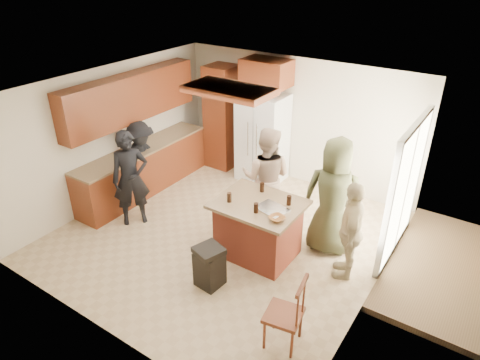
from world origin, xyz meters
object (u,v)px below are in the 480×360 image
Objects in this scene: person_front_left at (131,179)px; spindle_chair at (285,315)px; person_side_right at (351,231)px; person_behind_left at (266,178)px; person_behind_right at (333,197)px; person_counter at (142,160)px; refrigerator at (262,138)px; trash_bin at (209,266)px; kitchen_island at (258,228)px.

person_front_left is 3.59m from spindle_chair.
person_front_left is 3.67m from person_side_right.
person_behind_left is 0.93× the size of person_behind_right.
person_behind_left is at bearing -19.54° from person_front_left.
refrigerator is (1.51, 1.88, 0.15)m from person_counter.
person_side_right is 2.42× the size of trash_bin.
person_front_left is at bearing -169.81° from kitchen_island.
spindle_chair is at bearing -22.58° from person_side_right.
kitchen_island reaches higher than trash_bin.
kitchen_island is at bearing -42.38° from person_front_left.
refrigerator is (-2.60, 1.91, 0.14)m from person_side_right.
person_behind_right reaches higher than person_counter.
person_side_right is at bearing -36.35° from refrigerator.
refrigerator is at bearing -144.13° from person_side_right.
kitchen_island is (2.27, 0.41, -0.37)m from person_front_left.
person_side_right is 1.53× the size of spindle_chair.
person_counter reaches higher than trash_bin.
person_side_right reaches higher than spindle_chair.
person_counter is (-0.52, 0.76, -0.09)m from person_front_left.
refrigerator reaches higher than person_side_right.
person_behind_right reaches higher than spindle_chair.
trash_bin is at bearing -71.36° from refrigerator.
person_behind_left is at bearing -67.78° from person_counter.
person_front_left is 1.12× the size of person_counter.
kitchen_island is (1.28, -2.23, -0.43)m from refrigerator.
person_behind_left is 2.68m from spindle_chair.
refrigerator is 2.86× the size of trash_bin.
person_counter is (-4.11, 0.03, -0.01)m from person_side_right.
person_side_right is at bearing 85.21° from spindle_chair.
spindle_chair is at bearing -48.03° from kitchen_island.
person_counter is 4.32m from spindle_chair.
person_behind_right is 1.26× the size of person_counter.
kitchen_island is at bearing 78.65° from trash_bin.
trash_bin is (1.08, -3.21, -0.58)m from refrigerator.
spindle_chair is at bearing -13.82° from trash_bin.
trash_bin is (2.60, -1.32, -0.43)m from person_counter.
person_counter is 1.18× the size of kitchen_island.
kitchen_island is at bearing -86.16° from person_counter.
refrigerator reaches higher than person_counter.
person_behind_left reaches higher than person_side_right.
person_behind_right is 1.05× the size of refrigerator.
person_side_right is (3.59, 0.73, -0.08)m from person_front_left.
kitchen_island is at bearing -94.29° from person_side_right.
person_behind_right reaches higher than person_behind_left.
person_behind_right is at bearing 157.95° from person_behind_left.
person_counter is (-3.66, -0.39, -0.19)m from person_behind_right.
spindle_chair is (1.55, -2.15, -0.43)m from person_behind_left.
refrigerator is at bearing 119.82° from kitchen_island.
person_side_right is 1.01× the size of person_counter.
trash_bin is (-0.20, -0.98, -0.16)m from kitchen_island.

